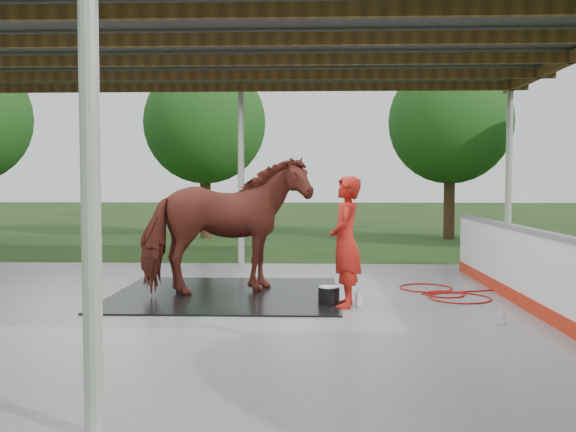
{
  "coord_description": "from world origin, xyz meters",
  "views": [
    {
      "loc": [
        1.53,
        -9.08,
        1.84
      ],
      "look_at": [
        1.17,
        0.5,
        1.34
      ],
      "focal_mm": 40.0,
      "sensor_mm": 36.0,
      "label": 1
    }
  ],
  "objects_px": {
    "handler": "(346,242)",
    "wash_bucket": "(329,296)",
    "dasher_board": "(530,271)",
    "horse": "(226,225)"
  },
  "relations": [
    {
      "from": "dasher_board",
      "to": "horse",
      "type": "height_order",
      "value": "horse"
    },
    {
      "from": "horse",
      "to": "handler",
      "type": "bearing_deg",
      "value": -140.86
    },
    {
      "from": "dasher_board",
      "to": "handler",
      "type": "relative_size",
      "value": 4.24
    },
    {
      "from": "horse",
      "to": "wash_bucket",
      "type": "xyz_separation_m",
      "value": [
        1.62,
        -0.87,
        -0.97
      ]
    },
    {
      "from": "handler",
      "to": "wash_bucket",
      "type": "relative_size",
      "value": 6.07
    },
    {
      "from": "dasher_board",
      "to": "handler",
      "type": "height_order",
      "value": "handler"
    },
    {
      "from": "wash_bucket",
      "to": "handler",
      "type": "bearing_deg",
      "value": -11.64
    },
    {
      "from": "handler",
      "to": "wash_bucket",
      "type": "bearing_deg",
      "value": -96.78
    },
    {
      "from": "handler",
      "to": "dasher_board",
      "type": "bearing_deg",
      "value": 92.55
    },
    {
      "from": "horse",
      "to": "wash_bucket",
      "type": "distance_m",
      "value": 2.08
    }
  ]
}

